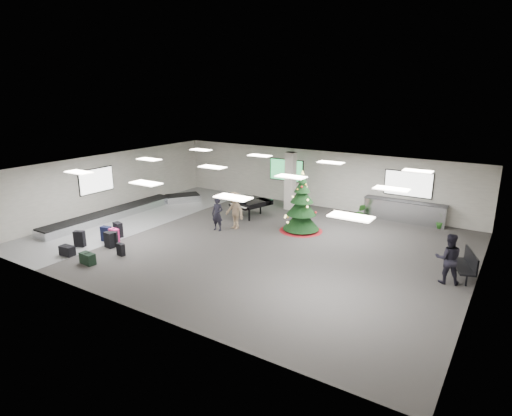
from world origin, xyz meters
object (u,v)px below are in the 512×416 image
Objects in this scene: christmas_tree at (301,210)px; traveler_bench at (448,259)px; traveler_a at (217,214)px; bench at (466,264)px; potted_plant_left at (361,212)px; potted_plant_right at (440,220)px; traveler_b at (235,210)px; baggage_carousel at (127,211)px; grand_piano at (251,203)px; service_counter at (404,211)px; pink_suitcase at (114,236)px.

christmas_tree reaches higher than traveler_bench.
traveler_bench is (10.20, -0.24, 0.10)m from traveler_a.
traveler_a is at bearing 161.85° from bench.
bench is at bearing -41.12° from potted_plant_left.
potted_plant_right is (-1.33, 6.30, -0.51)m from traveler_bench.
traveler_b reaches higher than traveler_a.
baggage_carousel is at bearing -16.12° from traveler_bench.
traveler_bench is at bearing -1.04° from grand_piano.
potted_plant_right is (3.70, 0.76, -0.04)m from potted_plant_left.
potted_plant_left is (-1.95, -0.93, -0.12)m from service_counter.
traveler_bench is (10.14, -3.01, 0.16)m from grand_piano.
bench is (3.61, -5.78, 0.03)m from service_counter.
service_counter is at bearing 25.59° from potted_plant_left.
potted_plant_left reaches higher than baggage_carousel.
potted_plant_left is at bearing 54.31° from pink_suitcase.
baggage_carousel is 11.30× the size of potted_plant_left.
traveler_b is (-10.20, 0.21, 0.33)m from bench.
baggage_carousel is 16.00m from potted_plant_right.
service_counter is 4.71× the size of potted_plant_left.
christmas_tree is (9.10, 2.59, 0.79)m from baggage_carousel.
bench is at bearing -71.71° from potted_plant_right.
service_counter is at bearing 101.44° from bench.
traveler_bench is at bearing 8.97° from traveler_b.
grand_piano is (2.75, 6.64, 0.40)m from pink_suitcase.
potted_plant_left is at bearing 118.34° from bench.
potted_plant_right is (11.56, 9.93, 0.05)m from pink_suitcase.
grand_piano is 10.57m from traveler_bench.
potted_plant_right reaches higher than pink_suitcase.
traveler_bench is at bearing -18.85° from christmas_tree.
grand_piano is 1.31× the size of traveler_a.
baggage_carousel is 9.50m from christmas_tree.
grand_piano is (-7.05, -3.46, 0.19)m from service_counter.
traveler_a is 1.87× the size of potted_plant_left.
traveler_a is (-10.73, -0.45, 0.23)m from bench.
baggage_carousel is at bearing -164.09° from christmas_tree.
traveler_b is at bearing 158.29° from bench.
bench is 0.93× the size of traveler_b.
potted_plant_left is at bearing 60.81° from christmas_tree.
potted_plant_left is at bearing 42.78° from traveler_a.
traveler_bench is at bearing -4.25° from traveler_a.
grand_piano is at bearing 85.70° from traveler_a.
traveler_a reaches higher than potted_plant_left.
potted_plant_right is (8.87, 6.06, -0.42)m from traveler_a.
bench reaches higher than potted_plant_right.
bench reaches higher than potted_plant_left.
traveler_bench is at bearing -64.50° from service_counter.
potted_plant_right is (-1.85, 5.61, -0.19)m from bench.
traveler_a reaches higher than potted_plant_right.
traveler_a is (5.72, 0.51, 0.59)m from baggage_carousel.
traveler_b is (-6.59, -5.57, 0.36)m from service_counter.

